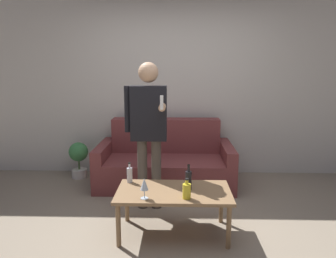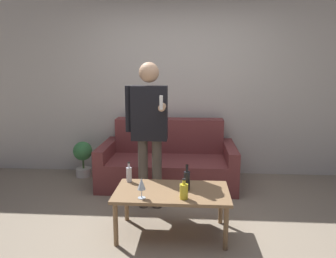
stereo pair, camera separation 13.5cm
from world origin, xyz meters
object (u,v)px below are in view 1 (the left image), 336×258
Objects in this scene: bottle_orange at (188,180)px; person_standing_front at (148,124)px; couch at (165,162)px; coffee_table at (174,195)px.

person_standing_front is (-0.43, 0.56, 0.44)m from bottle_orange.
couch is 1.44m from bottle_orange.
couch reaches higher than bottle_orange.
person_standing_front is (-0.29, 0.60, 0.59)m from coffee_table.
couch is 1.68× the size of coffee_table.
coffee_table is 0.20m from bottle_orange.
bottle_orange is at bearing 13.27° from coffee_table.
couch reaches higher than coffee_table.
coffee_table is 0.66× the size of person_standing_front.
person_standing_front reaches higher than coffee_table.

